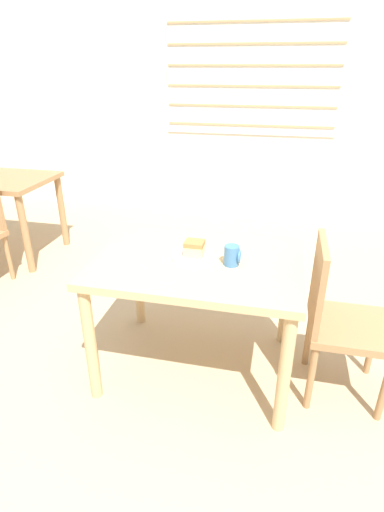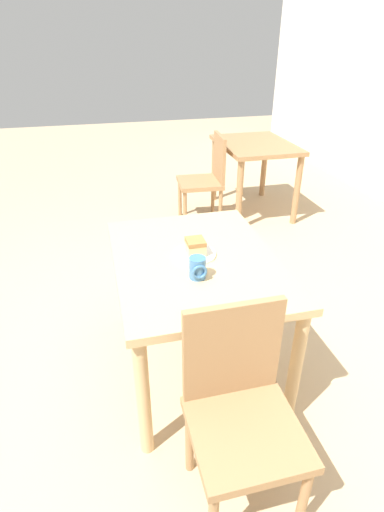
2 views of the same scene
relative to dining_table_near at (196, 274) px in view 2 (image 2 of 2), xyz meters
The scene contains 8 objects.
ground_plane 0.69m from the dining_table_near, 93.77° to the right, with size 14.00×14.00×0.00m, color tan.
dining_table_near is the anchor object (origin of this frame).
dining_table_far 2.33m from the dining_table_near, 150.86° to the left, with size 0.90×0.69×0.72m.
chair_near_window 0.73m from the dining_table_near, ahead, with size 0.40×0.40×0.85m.
chair_far_corner 1.99m from the dining_table_near, 162.49° to the left, with size 0.43×0.43×0.85m.
plate 0.11m from the dining_table_near, behind, with size 0.22×0.22×0.01m.
cake_slice 0.15m from the dining_table_near, behind, with size 0.10×0.09×0.08m.
coffee_mug 0.24m from the dining_table_near, 12.13° to the right, with size 0.08×0.08×0.10m.
Camera 2 is at (1.68, -0.10, 1.69)m, focal length 28.00 mm.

